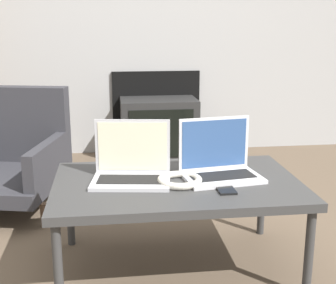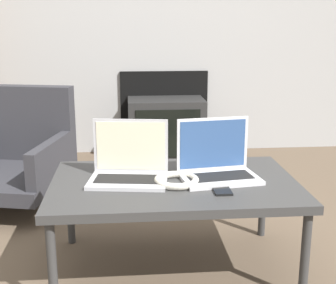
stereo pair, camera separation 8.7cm
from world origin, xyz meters
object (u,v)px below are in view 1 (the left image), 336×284
(tv, at_px, (159,129))
(laptop_left, at_px, (132,167))
(headphones, at_px, (180,180))
(phone, at_px, (225,188))
(armchair, at_px, (12,154))
(laptop_right, at_px, (219,163))

(tv, bearing_deg, laptop_left, -99.97)
(laptop_left, height_order, headphones, laptop_left)
(laptop_left, relative_size, phone, 2.50)
(tv, relative_size, armchair, 0.76)
(laptop_right, xyz_separation_m, headphones, (-0.18, -0.07, -0.04))
(laptop_right, bearing_deg, laptop_left, 171.93)
(laptop_left, distance_m, laptop_right, 0.38)
(laptop_right, xyz_separation_m, phone, (-0.01, -0.16, -0.05))
(phone, bearing_deg, laptop_right, 85.72)
(laptop_left, xyz_separation_m, phone, (0.37, -0.16, -0.05))
(laptop_right, bearing_deg, phone, -102.35)
(tv, xyz_separation_m, armchair, (-0.97, -0.85, 0.06))
(laptop_left, bearing_deg, armchair, 135.86)
(headphones, xyz_separation_m, phone, (0.17, -0.09, -0.01))
(headphones, bearing_deg, tv, 86.62)
(laptop_left, distance_m, headphones, 0.21)
(laptop_right, distance_m, armchair, 1.37)
(laptop_right, height_order, armchair, armchair)
(phone, height_order, armchair, armchair)
(laptop_left, relative_size, headphones, 1.86)
(phone, xyz_separation_m, armchair, (-1.04, 1.03, -0.11))
(laptop_left, xyz_separation_m, laptop_right, (0.38, 0.00, 0.00))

